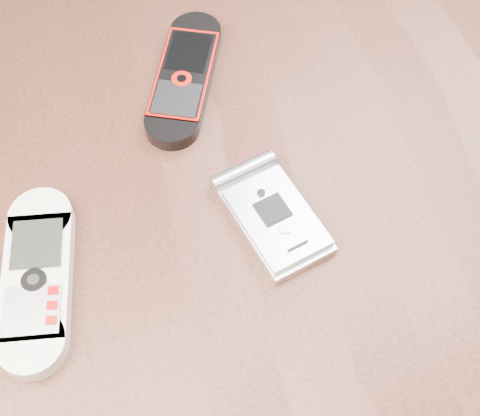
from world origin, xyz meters
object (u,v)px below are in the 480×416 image
Objects in this scene: motorola_razr at (274,217)px; nokia_white at (37,278)px; nokia_black_red at (184,77)px; table at (235,271)px.

nokia_white is at bearing 166.96° from motorola_razr.
motorola_razr is (0.04, -0.17, 0.00)m from nokia_black_red.
table is at bearing -63.27° from nokia_black_red.
nokia_black_red is 0.17m from motorola_razr.
nokia_white reaches higher than table.
table is 10.70× the size of motorola_razr.
nokia_black_red is at bearing 58.00° from nokia_white.
nokia_white is 0.23m from nokia_black_red.
nokia_black_red is (0.15, 0.17, -0.00)m from nokia_white.
motorola_razr is at bearing 11.34° from nokia_white.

